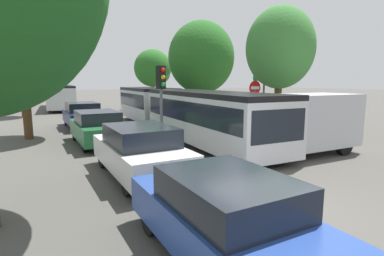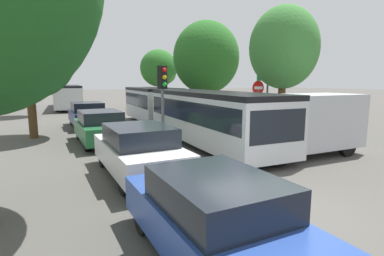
{
  "view_description": "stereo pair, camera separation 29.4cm",
  "coord_description": "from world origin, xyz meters",
  "px_view_note": "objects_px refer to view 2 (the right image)",
  "views": [
    {
      "loc": [
        -4.61,
        -4.7,
        2.79
      ],
      "look_at": [
        0.2,
        4.28,
        1.2
      ],
      "focal_mm": 28.0,
      "sensor_mm": 36.0,
      "label": 1
    },
    {
      "loc": [
        -4.35,
        -4.83,
        2.79
      ],
      "look_at": [
        0.2,
        4.28,
        1.2
      ],
      "focal_mm": 28.0,
      "sensor_mm": 36.0,
      "label": 2
    }
  ],
  "objects_px": {
    "queued_car_white": "(139,150)",
    "tree_left_mid": "(28,58)",
    "queued_car_blue": "(214,218)",
    "tree_right_mid": "(206,58)",
    "direction_sign_post": "(268,86)",
    "queued_car_navy": "(87,114)",
    "city_bus_rear": "(68,95)",
    "white_van": "(303,123)",
    "traffic_light": "(163,89)",
    "tree_right_far": "(160,69)",
    "tree_right_near": "(284,48)",
    "tree_left_far": "(27,56)",
    "no_entry_sign": "(258,100)",
    "articulated_bus": "(180,108)",
    "queued_car_green": "(100,127)"
  },
  "relations": [
    {
      "from": "direction_sign_post",
      "to": "tree_right_far",
      "type": "height_order",
      "value": "tree_right_far"
    },
    {
      "from": "queued_car_blue",
      "to": "tree_right_mid",
      "type": "height_order",
      "value": "tree_right_mid"
    },
    {
      "from": "tree_right_mid",
      "to": "articulated_bus",
      "type": "bearing_deg",
      "value": -130.97
    },
    {
      "from": "tree_left_far",
      "to": "no_entry_sign",
      "type": "bearing_deg",
      "value": -55.72
    },
    {
      "from": "no_entry_sign",
      "to": "direction_sign_post",
      "type": "relative_size",
      "value": 0.78
    },
    {
      "from": "queued_car_navy",
      "to": "tree_right_near",
      "type": "bearing_deg",
      "value": -132.07
    },
    {
      "from": "queued_car_navy",
      "to": "queued_car_green",
      "type": "bearing_deg",
      "value": 177.88
    },
    {
      "from": "tree_left_mid",
      "to": "tree_right_mid",
      "type": "bearing_deg",
      "value": 15.45
    },
    {
      "from": "direction_sign_post",
      "to": "tree_right_mid",
      "type": "height_order",
      "value": "tree_right_mid"
    },
    {
      "from": "tree_right_near",
      "to": "city_bus_rear",
      "type": "bearing_deg",
      "value": 111.05
    },
    {
      "from": "traffic_light",
      "to": "tree_left_far",
      "type": "bearing_deg",
      "value": -178.07
    },
    {
      "from": "articulated_bus",
      "to": "no_entry_sign",
      "type": "xyz_separation_m",
      "value": [
        3.12,
        -2.64,
        0.51
      ]
    },
    {
      "from": "white_van",
      "to": "tree_right_mid",
      "type": "height_order",
      "value": "tree_right_mid"
    },
    {
      "from": "queued_car_blue",
      "to": "tree_left_mid",
      "type": "xyz_separation_m",
      "value": [
        -2.76,
        12.87,
        3.18
      ]
    },
    {
      "from": "queued_car_white",
      "to": "direction_sign_post",
      "type": "relative_size",
      "value": 1.21
    },
    {
      "from": "no_entry_sign",
      "to": "tree_right_mid",
      "type": "height_order",
      "value": "tree_right_mid"
    },
    {
      "from": "articulated_bus",
      "to": "white_van",
      "type": "xyz_separation_m",
      "value": [
        2.14,
        -6.56,
        -0.12
      ]
    },
    {
      "from": "articulated_bus",
      "to": "tree_right_mid",
      "type": "bearing_deg",
      "value": 141.06
    },
    {
      "from": "white_van",
      "to": "traffic_light",
      "type": "bearing_deg",
      "value": -34.32
    },
    {
      "from": "articulated_bus",
      "to": "queued_car_white",
      "type": "distance_m",
      "value": 7.47
    },
    {
      "from": "no_entry_sign",
      "to": "tree_right_far",
      "type": "relative_size",
      "value": 0.47
    },
    {
      "from": "queued_car_blue",
      "to": "tree_right_mid",
      "type": "xyz_separation_m",
      "value": [
        8.8,
        16.06,
        3.81
      ]
    },
    {
      "from": "tree_left_far",
      "to": "tree_right_near",
      "type": "bearing_deg",
      "value": -53.29
    },
    {
      "from": "queued_car_green",
      "to": "traffic_light",
      "type": "height_order",
      "value": "traffic_light"
    },
    {
      "from": "white_van",
      "to": "tree_left_far",
      "type": "bearing_deg",
      "value": -62.47
    },
    {
      "from": "articulated_bus",
      "to": "queued_car_white",
      "type": "height_order",
      "value": "articulated_bus"
    },
    {
      "from": "queued_car_navy",
      "to": "direction_sign_post",
      "type": "bearing_deg",
      "value": -130.75
    },
    {
      "from": "tree_right_mid",
      "to": "tree_right_far",
      "type": "height_order",
      "value": "tree_right_mid"
    },
    {
      "from": "tree_right_near",
      "to": "queued_car_navy",
      "type": "bearing_deg",
      "value": 138.36
    },
    {
      "from": "articulated_bus",
      "to": "tree_left_mid",
      "type": "distance_m",
      "value": 7.78
    },
    {
      "from": "city_bus_rear",
      "to": "tree_right_near",
      "type": "bearing_deg",
      "value": -155.15
    },
    {
      "from": "direction_sign_post",
      "to": "tree_right_far",
      "type": "xyz_separation_m",
      "value": [
        0.27,
        16.72,
        1.46
      ]
    },
    {
      "from": "traffic_light",
      "to": "tree_left_far",
      "type": "height_order",
      "value": "tree_left_far"
    },
    {
      "from": "no_entry_sign",
      "to": "tree_left_far",
      "type": "height_order",
      "value": "tree_left_far"
    },
    {
      "from": "city_bus_rear",
      "to": "tree_right_near",
      "type": "relative_size",
      "value": 1.72
    },
    {
      "from": "queued_car_blue",
      "to": "queued_car_navy",
      "type": "xyz_separation_m",
      "value": [
        0.16,
        15.55,
        0.06
      ]
    },
    {
      "from": "direction_sign_post",
      "to": "no_entry_sign",
      "type": "bearing_deg",
      "value": 7.4
    },
    {
      "from": "queued_car_white",
      "to": "white_van",
      "type": "xyz_separation_m",
      "value": [
        6.27,
        -0.36,
        0.47
      ]
    },
    {
      "from": "queued_car_navy",
      "to": "tree_right_far",
      "type": "bearing_deg",
      "value": -41.2
    },
    {
      "from": "city_bus_rear",
      "to": "tree_right_mid",
      "type": "relative_size",
      "value": 1.56
    },
    {
      "from": "articulated_bus",
      "to": "queued_car_navy",
      "type": "bearing_deg",
      "value": -135.78
    },
    {
      "from": "city_bus_rear",
      "to": "queued_car_blue",
      "type": "xyz_separation_m",
      "value": [
        -0.14,
        -30.2,
        -0.67
      ]
    },
    {
      "from": "tree_right_far",
      "to": "queued_car_green",
      "type": "bearing_deg",
      "value": -119.33
    },
    {
      "from": "city_bus_rear",
      "to": "queued_car_blue",
      "type": "relative_size",
      "value": 2.77
    },
    {
      "from": "articulated_bus",
      "to": "tree_right_mid",
      "type": "distance_m",
      "value": 7.49
    },
    {
      "from": "no_entry_sign",
      "to": "tree_left_mid",
      "type": "relative_size",
      "value": 0.48
    },
    {
      "from": "white_van",
      "to": "tree_right_far",
      "type": "xyz_separation_m",
      "value": [
        2.12,
        20.96,
        2.77
      ]
    },
    {
      "from": "queued_car_white",
      "to": "tree_left_mid",
      "type": "height_order",
      "value": "tree_left_mid"
    },
    {
      "from": "queued_car_green",
      "to": "tree_right_mid",
      "type": "xyz_separation_m",
      "value": [
        8.8,
        6.04,
        3.77
      ]
    },
    {
      "from": "tree_right_far",
      "to": "tree_right_mid",
      "type": "bearing_deg",
      "value": -88.76
    }
  ]
}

